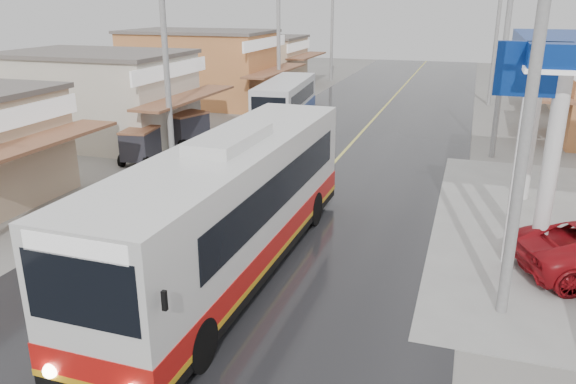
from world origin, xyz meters
name	(u,v)px	position (x,y,z in m)	size (l,w,h in m)	color
ground	(236,271)	(0.00, 0.00, 0.00)	(120.00, 120.00, 0.00)	slate
road	(350,146)	(0.00, 15.00, 0.01)	(12.00, 90.00, 0.02)	black
centre_line	(350,145)	(0.00, 15.00, 0.02)	(0.15, 90.00, 0.01)	#D8CC4C
shopfronts_left	(159,119)	(-13.00, 18.00, 0.00)	(11.00, 44.00, 5.20)	tan
utility_poles_left	(234,132)	(-7.00, 16.00, 0.00)	(1.60, 50.00, 8.00)	gray
utility_poles_right	(491,157)	(7.00, 15.00, 0.00)	(1.60, 36.00, 8.00)	gray
coach_bus	(233,206)	(-0.07, 0.11, 1.89)	(2.96, 12.58, 3.92)	silver
second_bus	(285,102)	(-4.68, 18.45, 1.46)	(3.00, 8.33, 2.70)	silver
cyclist	(234,172)	(-2.90, 6.65, 0.71)	(0.88, 2.05, 2.15)	black
tricycle_near	(140,144)	(-8.50, 8.76, 0.93)	(1.70, 2.14, 1.63)	#26262D
tricycle_far	(187,127)	(-8.04, 12.39, 0.99)	(2.08, 2.59, 1.73)	#26262D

